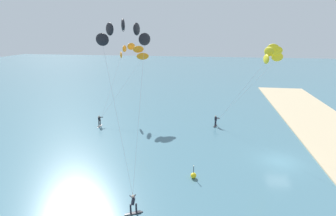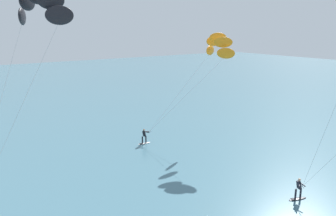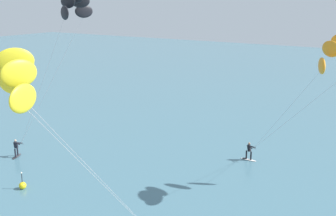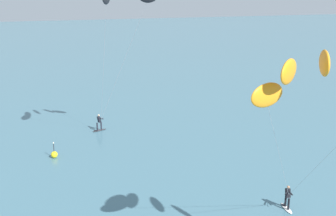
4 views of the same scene
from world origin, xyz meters
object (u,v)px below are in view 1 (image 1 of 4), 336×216
at_px(kitesurfer_mid_water, 269,57).
at_px(marker_buoy, 193,175).
at_px(kitesurfer_nearshore, 124,39).
at_px(kitesurfer_far_out, 130,53).

height_order(kitesurfer_mid_water, marker_buoy, kitesurfer_mid_water).
bearing_deg(kitesurfer_mid_water, marker_buoy, 144.36).
relative_size(kitesurfer_nearshore, kitesurfer_mid_water, 1.21).
distance_m(kitesurfer_nearshore, marker_buoy, 14.32).
xyz_separation_m(kitesurfer_far_out, marker_buoy, (-19.77, -11.93, -9.91)).
height_order(kitesurfer_nearshore, kitesurfer_far_out, kitesurfer_nearshore).
relative_size(kitesurfer_nearshore, marker_buoy, 10.77).
distance_m(kitesurfer_nearshore, kitesurfer_far_out, 20.88).
height_order(kitesurfer_nearshore, marker_buoy, kitesurfer_nearshore).
relative_size(kitesurfer_nearshore, kitesurfer_far_out, 1.25).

